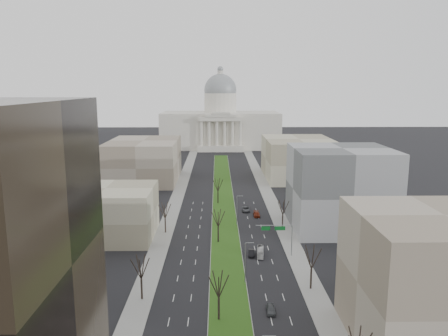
{
  "coord_description": "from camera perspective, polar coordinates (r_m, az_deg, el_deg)",
  "views": [
    {
      "loc": [
        -2.18,
        -32.42,
        41.58
      ],
      "look_at": [
        0.04,
        111.02,
        14.67
      ],
      "focal_mm": 35.0,
      "sensor_mm": 36.0,
      "label": 1
    }
  ],
  "objects": [
    {
      "name": "ground",
      "position": [
        158.0,
        -0.06,
        -4.63
      ],
      "size": [
        600.0,
        600.0,
        0.0
      ],
      "primitive_type": "plane",
      "color": "black",
      "rests_on": "ground"
    },
    {
      "name": "tree_median_c",
      "position": [
        156.29,
        -0.8,
        -2.16
      ],
      "size": [
        5.4,
        5.4,
        9.72
      ],
      "color": "black",
      "rests_on": "ground"
    },
    {
      "name": "capitol",
      "position": [
        303.07,
        -0.47,
        5.84
      ],
      "size": [
        80.0,
        46.0,
        55.0
      ],
      "color": "beige",
      "rests_on": "ground"
    },
    {
      "name": "box_van",
      "position": [
        111.22,
        4.77,
        -10.86
      ],
      "size": [
        2.25,
        6.78,
        1.85
      ],
      "primitive_type": "imported",
      "rotation": [
        0.0,
        0.0,
        -0.11
      ],
      "color": "silver",
      "rests_on": "ground"
    },
    {
      "name": "mast_arm_signs",
      "position": [
        109.54,
        7.47,
        -8.37
      ],
      "size": [
        9.12,
        0.24,
        8.09
      ],
      "color": "gray",
      "rests_on": "ground"
    },
    {
      "name": "tree_right_mid",
      "position": [
        93.2,
        11.4,
        -11.27
      ],
      "size": [
        5.52,
        5.52,
        9.94
      ],
      "color": "black",
      "rests_on": "ground"
    },
    {
      "name": "sidewalk_left",
      "position": [
        134.88,
        -7.43,
        -7.39
      ],
      "size": [
        5.0,
        330.0,
        0.15
      ],
      "primitive_type": "cube",
      "color": "gray",
      "rests_on": "ground"
    },
    {
      "name": "streetlamp_median_c",
      "position": [
        132.75,
        1.72,
        -5.46
      ],
      "size": [
        1.9,
        0.2,
        9.16
      ],
      "color": "gray",
      "rests_on": "ground"
    },
    {
      "name": "streetlamp_median_b",
      "position": [
        95.02,
        2.83,
        -12.16
      ],
      "size": [
        1.9,
        0.2,
        9.16
      ],
      "color": "gray",
      "rests_on": "ground"
    },
    {
      "name": "car_grey_far",
      "position": [
        148.23,
        2.89,
        -5.39
      ],
      "size": [
        2.6,
        5.3,
        1.45
      ],
      "primitive_type": "imported",
      "rotation": [
        0.0,
        0.0,
        -0.04
      ],
      "color": "#46484D",
      "rests_on": "ground"
    },
    {
      "name": "tree_left_far",
      "position": [
        126.23,
        -7.72,
        -5.45
      ],
      "size": [
        5.28,
        5.28,
        9.5
      ],
      "color": "black",
      "rests_on": "ground"
    },
    {
      "name": "median",
      "position": [
        157.0,
        -0.06,
        -4.7
      ],
      "size": [
        8.0,
        222.03,
        0.2
      ],
      "color": "#999993",
      "rests_on": "ground"
    },
    {
      "name": "car_grey_near",
      "position": [
        85.93,
        6.14,
        -17.86
      ],
      "size": [
        1.71,
        4.07,
        1.37
      ],
      "primitive_type": "imported",
      "rotation": [
        0.0,
        0.0,
        -0.02
      ],
      "color": "#44474B",
      "rests_on": "ground"
    },
    {
      "name": "building_tan_right",
      "position": [
        79.51,
        26.19,
        -13.14
      ],
      "size": [
        26.0,
        24.0,
        22.0
      ],
      "primitive_type": "cube",
      "color": "gray",
      "rests_on": "ground"
    },
    {
      "name": "building_beige_left",
      "position": [
        126.23,
        -15.06,
        -5.65
      ],
      "size": [
        26.0,
        22.0,
        14.0
      ],
      "primitive_type": "cube",
      "color": "tan",
      "rests_on": "ground"
    },
    {
      "name": "building_grey_right",
      "position": [
        132.9,
        14.95,
        -2.6
      ],
      "size": [
        28.0,
        26.0,
        24.0
      ],
      "primitive_type": "cube",
      "color": "slate",
      "rests_on": "ground"
    },
    {
      "name": "tree_right_far",
      "position": [
        130.71,
        7.7,
        -5.03
      ],
      "size": [
        5.04,
        5.04,
        9.07
      ],
      "color": "black",
      "rests_on": "ground"
    },
    {
      "name": "tree_median_a",
      "position": [
        80.25,
        -0.7,
        -14.9
      ],
      "size": [
        5.4,
        5.4,
        9.72
      ],
      "color": "black",
      "rests_on": "ground"
    },
    {
      "name": "sidewalk_right",
      "position": [
        135.44,
        7.57,
        -7.32
      ],
      "size": [
        5.0,
        330.0,
        0.15
      ],
      "primitive_type": "cube",
      "color": "gray",
      "rests_on": "ground"
    },
    {
      "name": "tree_left_mid",
      "position": [
        88.82,
        -10.81,
        -12.49
      ],
      "size": [
        5.4,
        5.4,
        9.72
      ],
      "color": "black",
      "rests_on": "ground"
    },
    {
      "name": "tree_median_b",
      "position": [
        117.62,
        -0.76,
        -6.48
      ],
      "size": [
        5.4,
        5.4,
        9.72
      ],
      "color": "black",
      "rests_on": "ground"
    },
    {
      "name": "building_far_left",
      "position": [
        197.9,
        -10.42,
        0.97
      ],
      "size": [
        30.0,
        40.0,
        18.0
      ],
      "primitive_type": "cube",
      "color": "gray",
      "rests_on": "ground"
    },
    {
      "name": "car_red",
      "position": [
        142.79,
        4.27,
        -6.04
      ],
      "size": [
        2.06,
        4.94,
        1.43
      ],
      "primitive_type": "imported",
      "rotation": [
        0.0,
        0.0,
        -0.01
      ],
      "color": "maroon",
      "rests_on": "ground"
    },
    {
      "name": "building_far_right",
      "position": [
        203.51,
        9.65,
        1.26
      ],
      "size": [
        30.0,
        40.0,
        18.0
      ],
      "primitive_type": "cube",
      "color": "tan",
      "rests_on": "ground"
    },
    {
      "name": "car_black",
      "position": [
        111.03,
        3.6,
        -11.01
      ],
      "size": [
        1.81,
        4.33,
        1.39
      ],
      "primitive_type": "imported",
      "rotation": [
        0.0,
        0.0,
        -0.08
      ],
      "color": "black",
      "rests_on": "ground"
    }
  ]
}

